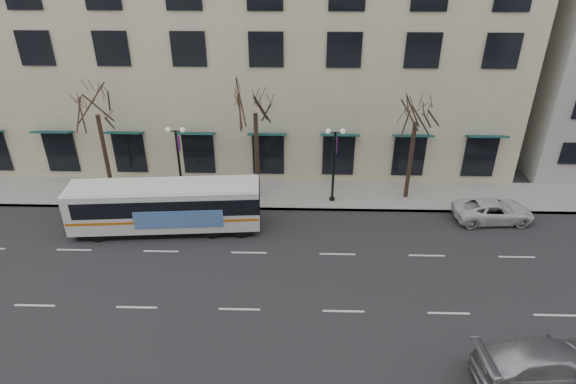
{
  "coord_description": "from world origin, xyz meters",
  "views": [
    {
      "loc": [
        2.81,
        -19.76,
        16.11
      ],
      "look_at": [
        2.22,
        2.22,
        4.0
      ],
      "focal_mm": 30.0,
      "sensor_mm": 36.0,
      "label": 1
    }
  ],
  "objects_px": {
    "tree_far_left": "(94,100)",
    "tree_far_right": "(417,108)",
    "city_bus": "(167,206)",
    "tree_far_mid": "(255,99)",
    "lamp_post_right": "(334,162)",
    "white_pickup": "(493,211)",
    "silver_car": "(549,364)",
    "lamp_post_left": "(179,160)"
  },
  "relations": [
    {
      "from": "lamp_post_right",
      "to": "silver_car",
      "type": "bearing_deg",
      "value": -61.18
    },
    {
      "from": "tree_far_right",
      "to": "city_bus",
      "type": "xyz_separation_m",
      "value": [
        -15.05,
        -4.21,
        -4.76
      ]
    },
    {
      "from": "city_bus",
      "to": "white_pickup",
      "type": "xyz_separation_m",
      "value": [
        19.94,
        1.61,
        -0.98
      ]
    },
    {
      "from": "lamp_post_right",
      "to": "white_pickup",
      "type": "height_order",
      "value": "lamp_post_right"
    },
    {
      "from": "lamp_post_right",
      "to": "silver_car",
      "type": "relative_size",
      "value": 0.88
    },
    {
      "from": "silver_car",
      "to": "white_pickup",
      "type": "relative_size",
      "value": 1.22
    },
    {
      "from": "tree_far_mid",
      "to": "tree_far_left",
      "type": "bearing_deg",
      "value": -180.0
    },
    {
      "from": "tree_far_left",
      "to": "silver_car",
      "type": "relative_size",
      "value": 1.41
    },
    {
      "from": "tree_far_right",
      "to": "city_bus",
      "type": "relative_size",
      "value": 0.71
    },
    {
      "from": "tree_far_mid",
      "to": "city_bus",
      "type": "relative_size",
      "value": 0.75
    },
    {
      "from": "lamp_post_left",
      "to": "white_pickup",
      "type": "xyz_separation_m",
      "value": [
        19.89,
        -2.0,
        -2.27
      ]
    },
    {
      "from": "tree_far_left",
      "to": "silver_car",
      "type": "bearing_deg",
      "value": -33.0
    },
    {
      "from": "silver_car",
      "to": "tree_far_mid",
      "type": "bearing_deg",
      "value": 33.78
    },
    {
      "from": "tree_far_left",
      "to": "tree_far_right",
      "type": "bearing_deg",
      "value": 0.0
    },
    {
      "from": "tree_far_right",
      "to": "lamp_post_right",
      "type": "height_order",
      "value": "tree_far_right"
    },
    {
      "from": "tree_far_right",
      "to": "tree_far_left",
      "type": "bearing_deg",
      "value": 180.0
    },
    {
      "from": "tree_far_left",
      "to": "tree_far_mid",
      "type": "bearing_deg",
      "value": 0.0
    },
    {
      "from": "tree_far_right",
      "to": "city_bus",
      "type": "bearing_deg",
      "value": -164.37
    },
    {
      "from": "white_pickup",
      "to": "lamp_post_right",
      "type": "bearing_deg",
      "value": 74.95
    },
    {
      "from": "city_bus",
      "to": "lamp_post_right",
      "type": "bearing_deg",
      "value": 15.16
    },
    {
      "from": "tree_far_right",
      "to": "white_pickup",
      "type": "height_order",
      "value": "tree_far_right"
    },
    {
      "from": "tree_far_left",
      "to": "lamp_post_left",
      "type": "xyz_separation_m",
      "value": [
        5.01,
        -0.6,
        -3.75
      ]
    },
    {
      "from": "city_bus",
      "to": "silver_car",
      "type": "bearing_deg",
      "value": -35.3
    },
    {
      "from": "tree_far_left",
      "to": "city_bus",
      "type": "bearing_deg",
      "value": -40.37
    },
    {
      "from": "city_bus",
      "to": "silver_car",
      "type": "relative_size",
      "value": 1.91
    },
    {
      "from": "city_bus",
      "to": "silver_car",
      "type": "height_order",
      "value": "city_bus"
    },
    {
      "from": "city_bus",
      "to": "silver_car",
      "type": "distance_m",
      "value": 20.82
    },
    {
      "from": "tree_far_mid",
      "to": "tree_far_right",
      "type": "relative_size",
      "value": 1.06
    },
    {
      "from": "tree_far_left",
      "to": "tree_far_mid",
      "type": "distance_m",
      "value": 10.0
    },
    {
      "from": "tree_far_right",
      "to": "lamp_post_left",
      "type": "bearing_deg",
      "value": -177.71
    },
    {
      "from": "lamp_post_left",
      "to": "city_bus",
      "type": "relative_size",
      "value": 0.46
    },
    {
      "from": "tree_far_left",
      "to": "lamp_post_left",
      "type": "relative_size",
      "value": 1.6
    },
    {
      "from": "tree_far_mid",
      "to": "lamp_post_left",
      "type": "relative_size",
      "value": 1.64
    },
    {
      "from": "lamp_post_left",
      "to": "city_bus",
      "type": "height_order",
      "value": "lamp_post_left"
    },
    {
      "from": "city_bus",
      "to": "white_pickup",
      "type": "relative_size",
      "value": 2.34
    },
    {
      "from": "silver_car",
      "to": "white_pickup",
      "type": "distance_m",
      "value": 12.41
    },
    {
      "from": "tree_far_right",
      "to": "lamp_post_left",
      "type": "xyz_separation_m",
      "value": [
        -14.99,
        -0.6,
        -3.48
      ]
    },
    {
      "from": "tree_far_left",
      "to": "lamp_post_right",
      "type": "distance_m",
      "value": 15.48
    },
    {
      "from": "tree_far_left",
      "to": "tree_far_right",
      "type": "distance_m",
      "value": 20.0
    },
    {
      "from": "tree_far_left",
      "to": "white_pickup",
      "type": "xyz_separation_m",
      "value": [
        24.9,
        -2.6,
        -6.02
      ]
    },
    {
      "from": "tree_far_right",
      "to": "silver_car",
      "type": "xyz_separation_m",
      "value": [
        2.84,
        -14.83,
        -5.56
      ]
    },
    {
      "from": "tree_far_mid",
      "to": "silver_car",
      "type": "distance_m",
      "value": 20.53
    }
  ]
}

